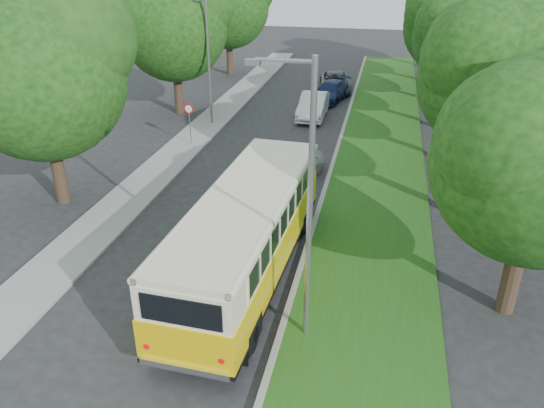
% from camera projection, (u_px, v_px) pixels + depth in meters
% --- Properties ---
extents(ground, '(120.00, 120.00, 0.00)m').
position_uv_depth(ground, '(195.00, 271.00, 18.44)').
color(ground, '#28282A').
rests_on(ground, ground).
extents(curb, '(0.20, 70.00, 0.15)m').
position_uv_depth(curb, '(317.00, 215.00, 22.10)').
color(curb, gray).
rests_on(curb, ground).
extents(grass_verge, '(4.50, 70.00, 0.13)m').
position_uv_depth(grass_verge, '(374.00, 221.00, 21.66)').
color(grass_verge, '#295216').
rests_on(grass_verge, ground).
extents(sidewalk, '(2.20, 70.00, 0.12)m').
position_uv_depth(sidewalk, '(131.00, 197.00, 23.71)').
color(sidewalk, gray).
rests_on(sidewalk, ground).
extents(treeline, '(24.27, 41.91, 9.46)m').
position_uv_depth(treeline, '(344.00, 25.00, 30.98)').
color(treeline, '#332319').
rests_on(treeline, ground).
extents(lamppost_near, '(1.71, 0.16, 8.00)m').
position_uv_depth(lamppost_near, '(307.00, 200.00, 13.51)').
color(lamppost_near, gray).
rests_on(lamppost_near, ground).
extents(lamppost_far, '(1.71, 0.16, 7.50)m').
position_uv_depth(lamppost_far, '(207.00, 58.00, 31.53)').
color(lamppost_far, gray).
rests_on(lamppost_far, ground).
extents(warning_sign, '(0.56, 0.10, 2.50)m').
position_uv_depth(warning_sign, '(189.00, 117.00, 29.03)').
color(warning_sign, gray).
rests_on(warning_sign, ground).
extents(vintage_bus, '(3.25, 10.77, 3.17)m').
position_uv_depth(vintage_bus, '(247.00, 236.00, 17.48)').
color(vintage_bus, yellow).
rests_on(vintage_bus, ground).
extents(car_silver, '(2.67, 4.05, 1.28)m').
position_uv_depth(car_silver, '(296.00, 166.00, 25.38)').
color(car_silver, '#BCBBC1').
rests_on(car_silver, ground).
extents(car_white, '(1.65, 4.68, 1.54)m').
position_uv_depth(car_white, '(313.00, 106.00, 34.38)').
color(car_white, white).
rests_on(car_white, ground).
extents(car_blue, '(2.84, 4.93, 1.34)m').
position_uv_depth(car_blue, '(331.00, 91.00, 38.16)').
color(car_blue, '#12214F').
rests_on(car_blue, ground).
extents(car_grey, '(2.97, 5.22, 1.37)m').
position_uv_depth(car_grey, '(335.00, 82.00, 40.66)').
color(car_grey, '#505357').
rests_on(car_grey, ground).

